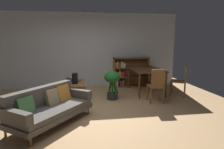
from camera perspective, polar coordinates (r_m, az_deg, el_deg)
The scene contains 11 objects.
ground_plane at distance 4.74m, azimuth -6.89°, elevation -11.03°, with size 8.16×8.16×0.00m, color tan.
back_wall_panel at distance 7.14m, azimuth -7.81°, elevation 7.02°, with size 6.80×0.10×2.70m, color silver.
fabric_couch at distance 4.22m, azimuth -18.20°, elevation -8.83°, with size 1.69×1.89×0.74m.
media_console at distance 5.65m, azimuth -10.29°, elevation -4.94°, with size 0.47×1.03×0.52m.
open_laptop at distance 5.80m, azimuth -10.97°, elevation -1.67°, with size 0.49×0.38×0.09m.
desk_speaker at distance 5.40m, azimuth -10.97°, elevation -1.16°, with size 0.16×0.16×0.30m.
potted_floor_plant at distance 5.60m, azimuth 0.05°, elevation -1.90°, with size 0.48×0.52×0.83m.
dining_table at distance 6.42m, azimuth 9.99°, elevation 1.08°, with size 0.93×1.47×0.80m.
dining_chair_near at distance 6.30m, azimuth 19.84°, elevation -1.41°, with size 0.58×0.56×0.94m.
dining_chair_far at distance 5.40m, azimuth 13.05°, elevation -2.83°, with size 0.42×0.43×0.95m.
bookshelf at distance 7.25m, azimuth 4.78°, elevation 0.63°, with size 1.33×0.28×1.09m.
Camera 1 is at (-0.11, -4.43, 1.67)m, focal length 30.79 mm.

